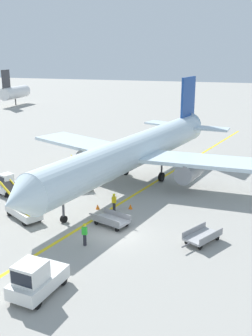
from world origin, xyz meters
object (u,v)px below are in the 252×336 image
object	(u,v)px
ground_crew_wing_walker	(114,202)
safety_cone_wingtip_left	(35,171)
ground_crew_marshaller	(85,234)
baggage_tug_near_wing	(10,185)
baggage_cart_empty_trailing	(111,220)
belt_loader_forward_hold	(80,178)
safety_cone_nose_left	(130,207)
safety_cone_nose_right	(98,207)
baggage_cart_loaded	(202,236)
airliner	(137,150)
belt_loader_aft_hold	(23,209)
pushback_tug	(36,279)

from	to	relation	value
ground_crew_wing_walker	safety_cone_wingtip_left	distance (m)	14.83
ground_crew_marshaller	ground_crew_wing_walker	distance (m)	6.36
baggage_tug_near_wing	baggage_cart_empty_trailing	xyz separation A→B (m)	(11.65, -4.07, -0.46)
belt_loader_forward_hold	safety_cone_nose_left	distance (m)	8.07
safety_cone_nose_left	safety_cone_nose_right	world-z (taller)	same
baggage_cart_loaded	safety_cone_nose_left	distance (m)	8.12
airliner	ground_crew_marshaller	bearing A→B (deg)	-89.55
belt_loader_aft_hold	safety_cone_nose_right	world-z (taller)	belt_loader_aft_hold
belt_loader_aft_hold	safety_cone_wingtip_left	distance (m)	12.91
baggage_cart_loaded	ground_crew_marshaller	xyz separation A→B (m)	(-7.99, -2.85, 0.44)
airliner	safety_cone_nose_left	world-z (taller)	airliner
pushback_tug	safety_cone_nose_left	size ratio (longest dim) A/B	8.74
baggage_tug_near_wing	baggage_cart_loaded	world-z (taller)	baggage_tug_near_wing
safety_cone_nose_right	safety_cone_wingtip_left	xyz separation A→B (m)	(-10.57, 8.22, 0.00)
airliner	safety_cone_nose_left	distance (m)	8.21
baggage_tug_near_wing	belt_loader_aft_hold	size ratio (longest dim) A/B	0.56
belt_loader_forward_hold	safety_cone_nose_left	xyz separation A→B (m)	(6.62, -4.59, -0.56)
ground_crew_wing_walker	safety_cone_wingtip_left	world-z (taller)	ground_crew_wing_walker
baggage_cart_loaded	safety_cone_wingtip_left	size ratio (longest dim) A/B	8.30
safety_cone_nose_left	safety_cone_wingtip_left	xyz separation A→B (m)	(-13.32, 7.37, 0.00)
ground_crew_wing_walker	safety_cone_wingtip_left	size ratio (longest dim) A/B	3.86
baggage_cart_loaded	ground_crew_marshaller	world-z (taller)	ground_crew_marshaller
belt_loader_forward_hold	ground_crew_marshaller	size ratio (longest dim) A/B	2.88
pushback_tug	baggage_cart_loaded	size ratio (longest dim) A/B	1.05
airliner	belt_loader_aft_hold	size ratio (longest dim) A/B	7.12
belt_loader_aft_hold	safety_cone_nose_left	world-z (taller)	belt_loader_aft_hold
belt_loader_forward_hold	ground_crew_wing_walker	world-z (taller)	belt_loader_forward_hold
pushback_tug	ground_crew_marshaller	distance (m)	6.33
pushback_tug	belt_loader_aft_hold	xyz separation A→B (m)	(-6.33, 9.37, -0.22)
belt_loader_aft_hold	baggage_cart_empty_trailing	distance (m)	7.51
safety_cone_nose_left	pushback_tug	bearing A→B (deg)	-96.99
airliner	ground_crew_wing_walker	size ratio (longest dim) A/B	20.52
belt_loader_aft_hold	belt_loader_forward_hold	bearing A→B (deg)	81.14
pushback_tug	safety_cone_nose_right	distance (m)	12.98
baggage_tug_near_wing	safety_cone_nose_left	xyz separation A→B (m)	(12.19, -0.34, -0.71)
pushback_tug	safety_cone_nose_right	bearing A→B (deg)	94.72
baggage_tug_near_wing	baggage_cart_loaded	size ratio (longest dim) A/B	0.75
airliner	baggage_cart_loaded	size ratio (longest dim) A/B	9.55
safety_cone_nose_left	ground_crew_wing_walker	bearing A→B (deg)	-136.90
ground_crew_marshaller	safety_cone_nose_right	xyz separation A→B (m)	(-1.46, 6.59, -0.69)
pushback_tug	baggage_cart_empty_trailing	bearing A→B (deg)	83.51
baggage_tug_near_wing	baggage_cart_empty_trailing	size ratio (longest dim) A/B	0.72
belt_loader_aft_hold	ground_crew_wing_walker	xyz separation A→B (m)	(6.86, 3.31, 0.13)
ground_crew_marshaller	safety_cone_wingtip_left	distance (m)	19.09
belt_loader_forward_hold	safety_cone_wingtip_left	xyz separation A→B (m)	(-6.70, 2.78, -0.56)
baggage_tug_near_wing	baggage_cart_empty_trailing	bearing A→B (deg)	-19.29
baggage_cart_loaded	safety_cone_nose_right	distance (m)	10.16
ground_crew_marshaller	safety_cone_nose_right	size ratio (longest dim) A/B	3.86
baggage_tug_near_wing	belt_loader_aft_hold	distance (m)	6.31
belt_loader_aft_hold	safety_cone_nose_right	distance (m)	6.37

